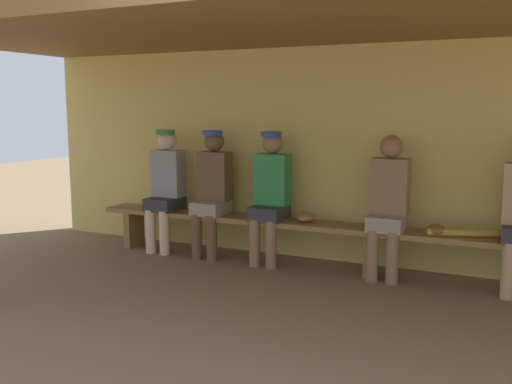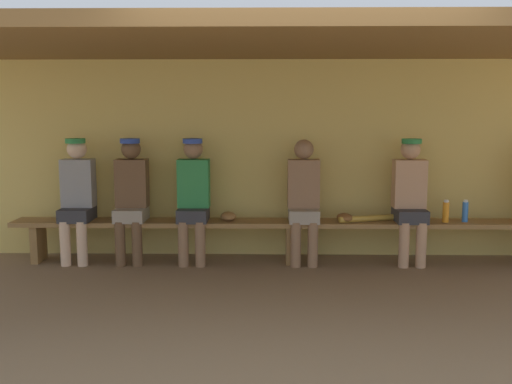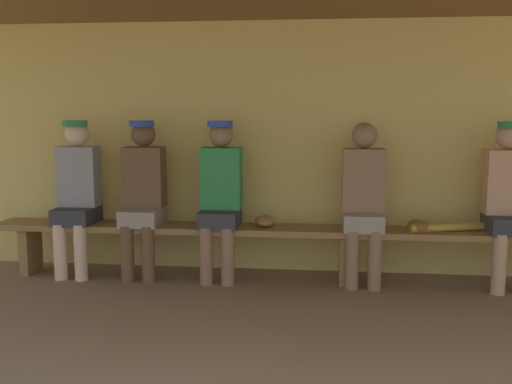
# 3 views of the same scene
# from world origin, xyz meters

# --- Properties ---
(ground_plane) EXTENTS (24.00, 24.00, 0.00)m
(ground_plane) POSITION_xyz_m (0.00, 0.00, 0.00)
(ground_plane) COLOR brown
(back_wall) EXTENTS (8.00, 0.20, 2.20)m
(back_wall) POSITION_xyz_m (0.00, 2.00, 1.10)
(back_wall) COLOR #D8BC60
(back_wall) RESTS_ON ground
(dugout_roof) EXTENTS (8.00, 2.80, 0.12)m
(dugout_roof) POSITION_xyz_m (0.00, 0.70, 2.26)
(dugout_roof) COLOR brown
(dugout_roof) RESTS_ON back_wall
(bench) EXTENTS (6.00, 0.36, 0.46)m
(bench) POSITION_xyz_m (0.00, 1.55, 0.39)
(bench) COLOR olive
(bench) RESTS_ON ground
(player_leftmost) EXTENTS (0.34, 0.42, 1.34)m
(player_leftmost) POSITION_xyz_m (-1.72, 1.55, 0.75)
(player_leftmost) COLOR gray
(player_leftmost) RESTS_ON ground
(player_near_post) EXTENTS (0.34, 0.42, 1.34)m
(player_near_post) POSITION_xyz_m (-2.30, 1.55, 0.75)
(player_near_post) COLOR #333338
(player_near_post) RESTS_ON ground
(player_in_blue) EXTENTS (0.34, 0.42, 1.34)m
(player_in_blue) POSITION_xyz_m (-1.04, 1.55, 0.75)
(player_in_blue) COLOR #333338
(player_in_blue) RESTS_ON ground
(player_in_white) EXTENTS (0.34, 0.42, 1.34)m
(player_in_white) POSITION_xyz_m (0.15, 1.55, 0.73)
(player_in_white) COLOR gray
(player_in_white) RESTS_ON ground
(player_shirtless_tan) EXTENTS (0.34, 0.42, 1.34)m
(player_shirtless_tan) POSITION_xyz_m (1.29, 1.55, 0.75)
(player_shirtless_tan) COLOR #333338
(player_shirtless_tan) RESTS_ON ground
(water_bottle_orange) EXTENTS (0.07, 0.07, 0.24)m
(water_bottle_orange) POSITION_xyz_m (1.66, 1.51, 0.57)
(water_bottle_orange) COLOR orange
(water_bottle_orange) RESTS_ON bench
(water_bottle_clear) EXTENTS (0.06, 0.06, 0.24)m
(water_bottle_clear) POSITION_xyz_m (1.87, 1.53, 0.57)
(water_bottle_clear) COLOR blue
(water_bottle_clear) RESTS_ON bench
(baseball_glove_worn) EXTENTS (0.20, 0.26, 0.09)m
(baseball_glove_worn) POSITION_xyz_m (-0.67, 1.57, 0.51)
(baseball_glove_worn) COLOR olive
(baseball_glove_worn) RESTS_ON bench
(baseball_glove_tan) EXTENTS (0.20, 0.26, 0.09)m
(baseball_glove_tan) POSITION_xyz_m (0.59, 1.52, 0.51)
(baseball_glove_tan) COLOR brown
(baseball_glove_tan) RESTS_ON bench
(baseball_bat) EXTENTS (0.81, 0.30, 0.07)m
(baseball_bat) POSITION_xyz_m (0.91, 1.55, 0.49)
(baseball_bat) COLOR #B28C33
(baseball_bat) RESTS_ON bench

